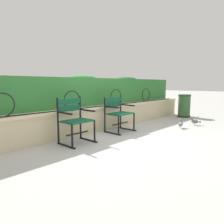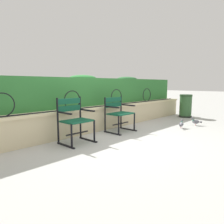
{
  "view_description": "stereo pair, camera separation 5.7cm",
  "coord_description": "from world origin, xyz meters",
  "px_view_note": "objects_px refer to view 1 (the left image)",
  "views": [
    {
      "loc": [
        -3.23,
        -2.85,
        1.15
      ],
      "look_at": [
        0.0,
        0.14,
        0.55
      ],
      "focal_mm": 33.49,
      "sensor_mm": 36.0,
      "label": 1
    },
    {
      "loc": [
        -3.19,
        -2.89,
        1.15
      ],
      "look_at": [
        0.0,
        0.14,
        0.55
      ],
      "focal_mm": 33.49,
      "sensor_mm": 36.0,
      "label": 2
    }
  ],
  "objects_px": {
    "park_chair_left": "(75,119)",
    "pigeon_near_chairs": "(195,121)",
    "pigeon_far_side": "(181,124)",
    "trash_bin": "(184,106)",
    "park_chair_right": "(118,112)"
  },
  "relations": [
    {
      "from": "park_chair_left",
      "to": "pigeon_near_chairs",
      "type": "relative_size",
      "value": 3.43
    },
    {
      "from": "pigeon_near_chairs",
      "to": "pigeon_far_side",
      "type": "relative_size",
      "value": 0.91
    },
    {
      "from": "park_chair_right",
      "to": "trash_bin",
      "type": "xyz_separation_m",
      "value": [
        3.21,
        -0.24,
        -0.09
      ]
    },
    {
      "from": "pigeon_near_chairs",
      "to": "park_chair_right",
      "type": "bearing_deg",
      "value": 151.05
    },
    {
      "from": "park_chair_left",
      "to": "pigeon_near_chairs",
      "type": "bearing_deg",
      "value": -17.73
    },
    {
      "from": "park_chair_left",
      "to": "pigeon_near_chairs",
      "type": "xyz_separation_m",
      "value": [
        3.31,
        -1.06,
        -0.36
      ]
    },
    {
      "from": "pigeon_near_chairs",
      "to": "pigeon_far_side",
      "type": "bearing_deg",
      "value": 168.97
    },
    {
      "from": "park_chair_right",
      "to": "pigeon_far_side",
      "type": "height_order",
      "value": "park_chair_right"
    },
    {
      "from": "trash_bin",
      "to": "park_chair_left",
      "type": "bearing_deg",
      "value": 177.46
    },
    {
      "from": "park_chair_left",
      "to": "trash_bin",
      "type": "relative_size",
      "value": 1.14
    },
    {
      "from": "pigeon_near_chairs",
      "to": "trash_bin",
      "type": "relative_size",
      "value": 0.33
    },
    {
      "from": "pigeon_near_chairs",
      "to": "pigeon_far_side",
      "type": "distance_m",
      "value": 0.65
    },
    {
      "from": "park_chair_right",
      "to": "pigeon_near_chairs",
      "type": "relative_size",
      "value": 3.21
    },
    {
      "from": "park_chair_right",
      "to": "pigeon_far_side",
      "type": "xyz_separation_m",
      "value": [
        1.35,
        -0.98,
        -0.35
      ]
    },
    {
      "from": "pigeon_near_chairs",
      "to": "pigeon_far_side",
      "type": "height_order",
      "value": "same"
    }
  ]
}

